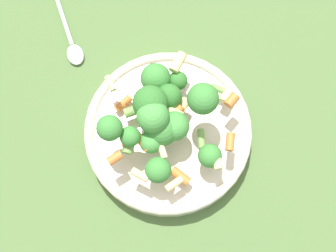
# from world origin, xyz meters

# --- Properties ---
(ground_plane) EXTENTS (3.00, 3.00, 0.00)m
(ground_plane) POSITION_xyz_m (0.00, 0.00, 0.00)
(ground_plane) COLOR #4C6B38
(bowl) EXTENTS (0.24, 0.24, 0.04)m
(bowl) POSITION_xyz_m (0.00, 0.00, 0.02)
(bowl) COLOR beige
(bowl) RESTS_ON ground_plane
(pasta_salad) EXTENTS (0.20, 0.19, 0.10)m
(pasta_salad) POSITION_xyz_m (0.01, 0.00, 0.09)
(pasta_salad) COLOR #8CB766
(pasta_salad) RESTS_ON bowl
(spoon) EXTENTS (0.16, 0.11, 0.01)m
(spoon) POSITION_xyz_m (0.23, -0.03, 0.01)
(spoon) COLOR silver
(spoon) RESTS_ON ground_plane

